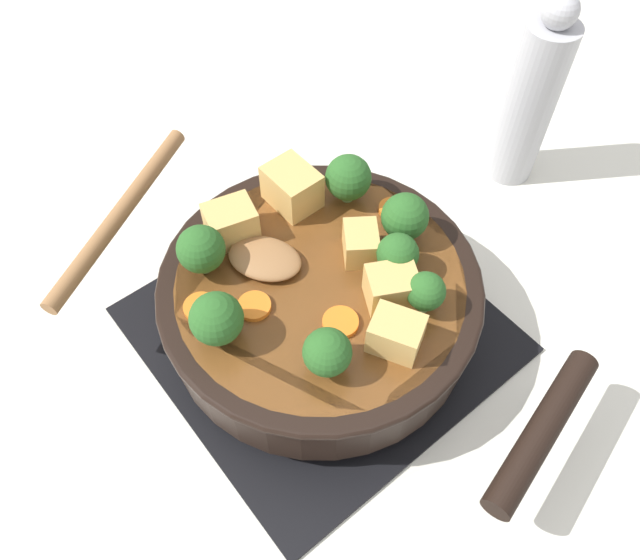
{
  "coord_description": "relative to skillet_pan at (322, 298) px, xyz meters",
  "views": [
    {
      "loc": [
        -0.2,
        -0.25,
        0.54
      ],
      "look_at": [
        0.0,
        0.0,
        0.09
      ],
      "focal_mm": 35.0,
      "sensor_mm": 36.0,
      "label": 1
    }
  ],
  "objects": [
    {
      "name": "carrot_slice_orange_thin",
      "position": [
        0.1,
        0.02,
        0.03
      ],
      "size": [
        0.03,
        0.03,
        0.01
      ],
      "primitive_type": "cylinder",
      "color": "orange",
      "rests_on": "skillet_pan"
    },
    {
      "name": "ground_plane",
      "position": [
        -0.0,
        0.0,
        -0.06
      ],
      "size": [
        2.4,
        2.4,
        0.0
      ],
      "primitive_type": "plane",
      "color": "silver"
    },
    {
      "name": "pepper_mill",
      "position": [
        0.32,
        0.04,
        0.04
      ],
      "size": [
        0.06,
        0.06,
        0.22
      ],
      "color": "#B2B2B7",
      "rests_on": "ground_plane"
    },
    {
      "name": "tofu_cube_back_piece",
      "position": [
        0.05,
        0.01,
        0.04
      ],
      "size": [
        0.05,
        0.05,
        0.03
      ],
      "primitive_type": "cube",
      "rotation": [
        0.0,
        0.0,
        4.1
      ],
      "color": "tan",
      "rests_on": "skillet_pan"
    },
    {
      "name": "skillet_pan",
      "position": [
        0.0,
        0.0,
        0.0
      ],
      "size": [
        0.29,
        0.39,
        0.06
      ],
      "color": "black",
      "rests_on": "front_burner_grate"
    },
    {
      "name": "broccoli_floret_east_rim",
      "position": [
        0.09,
        -0.01,
        0.05
      ],
      "size": [
        0.04,
        0.04,
        0.05
      ],
      "color": "#709956",
      "rests_on": "skillet_pan"
    },
    {
      "name": "carrot_slice_edge_slice",
      "position": [
        -0.1,
        0.04,
        0.03
      ],
      "size": [
        0.03,
        0.03,
        0.01
      ],
      "primitive_type": "cylinder",
      "color": "orange",
      "rests_on": "skillet_pan"
    },
    {
      "name": "tofu_cube_center_large",
      "position": [
        0.03,
        -0.05,
        0.04
      ],
      "size": [
        0.05,
        0.05,
        0.03
      ],
      "primitive_type": "cube",
      "rotation": [
        0.0,
        0.0,
        2.65
      ],
      "color": "tan",
      "rests_on": "skillet_pan"
    },
    {
      "name": "broccoli_floret_mid_floret",
      "position": [
        -0.07,
        0.08,
        0.05
      ],
      "size": [
        0.04,
        0.04,
        0.05
      ],
      "color": "#709956",
      "rests_on": "skillet_pan"
    },
    {
      "name": "broccoli_floret_near_spoon",
      "position": [
        0.06,
        -0.03,
        0.05
      ],
      "size": [
        0.04,
        0.04,
        0.04
      ],
      "color": "#709956",
      "rests_on": "skillet_pan"
    },
    {
      "name": "front_burner_grate",
      "position": [
        -0.0,
        0.0,
        -0.05
      ],
      "size": [
        0.31,
        0.31,
        0.03
      ],
      "color": "black",
      "rests_on": "ground_plane"
    },
    {
      "name": "broccoli_floret_south_cluster",
      "position": [
        0.05,
        -0.08,
        0.05
      ],
      "size": [
        0.03,
        0.03,
        0.04
      ],
      "color": "#709956",
      "rests_on": "skillet_pan"
    },
    {
      "name": "carrot_slice_under_broccoli",
      "position": [
        -0.06,
        0.01,
        0.03
      ],
      "size": [
        0.03,
        0.03,
        0.01
      ],
      "primitive_type": "cylinder",
      "color": "orange",
      "rests_on": "skillet_pan"
    },
    {
      "name": "tofu_cube_west_chunk",
      "position": [
        0.01,
        -0.09,
        0.04
      ],
      "size": [
        0.05,
        0.05,
        0.03
      ],
      "primitive_type": "cube",
      "rotation": [
        0.0,
        0.0,
        5.21
      ],
      "color": "tan",
      "rests_on": "skillet_pan"
    },
    {
      "name": "broccoli_floret_north_edge",
      "position": [
        -0.1,
        0.01,
        0.05
      ],
      "size": [
        0.04,
        0.04,
        0.05
      ],
      "color": "#709956",
      "rests_on": "skillet_pan"
    },
    {
      "name": "tofu_cube_near_handle",
      "position": [
        -0.03,
        0.09,
        0.04
      ],
      "size": [
        0.05,
        0.05,
        0.04
      ],
      "primitive_type": "cube",
      "rotation": [
        0.0,
        0.0,
        2.89
      ],
      "color": "tan",
      "rests_on": "skillet_pan"
    },
    {
      "name": "broccoli_floret_west_rim",
      "position": [
        0.08,
        0.06,
        0.05
      ],
      "size": [
        0.04,
        0.04,
        0.05
      ],
      "color": "#709956",
      "rests_on": "skillet_pan"
    },
    {
      "name": "broccoli_floret_center_top",
      "position": [
        -0.05,
        -0.07,
        0.05
      ],
      "size": [
        0.04,
        0.04,
        0.05
      ],
      "color": "#709956",
      "rests_on": "skillet_pan"
    },
    {
      "name": "wooden_spoon",
      "position": [
        -0.07,
        0.12,
        0.03
      ],
      "size": [
        0.22,
        0.23,
        0.02
      ],
      "color": "olive",
      "rests_on": "skillet_pan"
    },
    {
      "name": "tofu_cube_east_chunk",
      "position": [
        0.04,
        0.09,
        0.05
      ],
      "size": [
        0.04,
        0.05,
        0.04
      ],
      "primitive_type": "cube",
      "rotation": [
        0.0,
        0.0,
        4.73
      ],
      "color": "tan",
      "rests_on": "skillet_pan"
    },
    {
      "name": "carrot_slice_near_center",
      "position": [
        -0.02,
        -0.04,
        0.03
      ],
      "size": [
        0.03,
        0.03,
        0.01
      ],
      "primitive_type": "cylinder",
      "color": "orange",
      "rests_on": "skillet_pan"
    }
  ]
}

